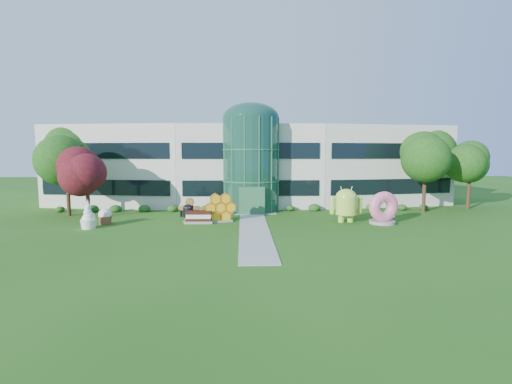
{
  "coord_description": "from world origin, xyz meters",
  "views": [
    {
      "loc": [
        -0.95,
        -27.68,
        6.14
      ],
      "look_at": [
        0.3,
        6.0,
        2.6
      ],
      "focal_mm": 26.0,
      "sensor_mm": 36.0,
      "label": 1
    }
  ],
  "objects_px": {
    "donut": "(383,207)",
    "gingerbread": "(190,210)",
    "android_green": "(346,203)",
    "android_black": "(189,211)"
  },
  "relations": [
    {
      "from": "donut",
      "to": "gingerbread",
      "type": "height_order",
      "value": "donut"
    },
    {
      "from": "android_green",
      "to": "donut",
      "type": "bearing_deg",
      "value": -21.38
    },
    {
      "from": "gingerbread",
      "to": "android_black",
      "type": "bearing_deg",
      "value": 155.26
    },
    {
      "from": "android_black",
      "to": "android_green",
      "type": "bearing_deg",
      "value": 3.86
    },
    {
      "from": "android_black",
      "to": "gingerbread",
      "type": "relative_size",
      "value": 0.81
    },
    {
      "from": "donut",
      "to": "gingerbread",
      "type": "xyz_separation_m",
      "value": [
        -16.98,
        1.7,
        -0.36
      ]
    },
    {
      "from": "android_green",
      "to": "android_black",
      "type": "bearing_deg",
      "value": 170.05
    },
    {
      "from": "donut",
      "to": "gingerbread",
      "type": "distance_m",
      "value": 17.07
    },
    {
      "from": "android_green",
      "to": "android_black",
      "type": "distance_m",
      "value": 14.14
    },
    {
      "from": "android_green",
      "to": "donut",
      "type": "xyz_separation_m",
      "value": [
        3.0,
        -0.82,
        -0.32
      ]
    }
  ]
}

